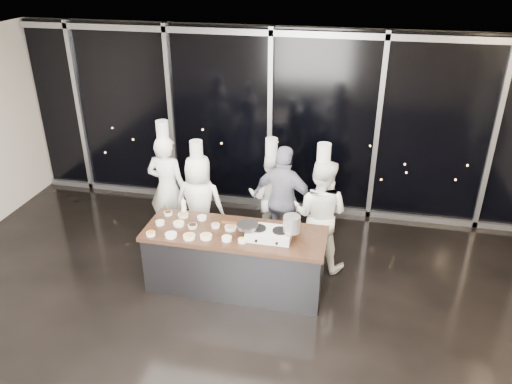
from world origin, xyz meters
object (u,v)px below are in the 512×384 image
at_px(stock_pot, 292,224).
at_px(chef_right, 320,214).
at_px(frying_pan, 247,225).
at_px(chef_far_left, 167,187).
at_px(guest, 284,201).
at_px(demo_counter, 235,259).
at_px(chef_left, 199,203).
at_px(stove, 269,234).
at_px(chef_center, 271,196).

bearing_deg(stock_pot, chef_right, 71.19).
distance_m(frying_pan, stock_pot, 0.59).
bearing_deg(chef_far_left, chef_right, 178.22).
xyz_separation_m(chef_far_left, guest, (1.87, 0.00, -0.03)).
distance_m(frying_pan, chef_right, 1.25).
relative_size(demo_counter, chef_left, 1.35).
distance_m(frying_pan, chef_far_left, 1.94).
bearing_deg(demo_counter, chef_right, 36.94).
height_order(stove, guest, guest).
bearing_deg(chef_right, guest, -13.69).
height_order(demo_counter, chef_center, chef_center).
relative_size(stock_pot, chef_center, 0.13).
height_order(demo_counter, stove, stove).
height_order(guest, chef_right, chef_right).
height_order(demo_counter, frying_pan, frying_pan).
bearing_deg(chef_right, stock_pot, 83.00).
xyz_separation_m(demo_counter, guest, (0.49, 1.08, 0.42)).
distance_m(frying_pan, chef_center, 1.50).
height_order(stove, chef_far_left, chef_far_left).
bearing_deg(chef_center, stock_pot, 108.81).
relative_size(chef_far_left, guest, 1.15).
bearing_deg(chef_far_left, chef_center, -164.04).
xyz_separation_m(demo_counter, stove, (0.48, -0.05, 0.51)).
xyz_separation_m(stock_pot, chef_left, (-1.55, 0.90, -0.34)).
height_order(demo_counter, stock_pot, stock_pot).
bearing_deg(demo_counter, frying_pan, -20.34).
relative_size(stove, guest, 0.33).
bearing_deg(frying_pan, chef_right, 45.06).
bearing_deg(chef_center, stove, 98.06).
relative_size(stove, stock_pot, 2.66).
bearing_deg(chef_far_left, demo_counter, 146.56).
xyz_separation_m(frying_pan, chef_center, (0.04, 1.47, -0.30)).
bearing_deg(stove, stock_pot, 0.26).
bearing_deg(stock_pot, chef_center, 110.54).
bearing_deg(chef_left, guest, -170.91).
bearing_deg(demo_counter, chef_left, 132.49).
distance_m(chef_center, guest, 0.43).
bearing_deg(demo_counter, chef_center, 80.59).
bearing_deg(demo_counter, guest, 65.30).
bearing_deg(chef_right, chef_far_left, 5.50).
bearing_deg(chef_far_left, frying_pan, 148.35).
bearing_deg(guest, stove, 104.21).
relative_size(chef_far_left, chef_left, 1.10).
bearing_deg(guest, chef_right, 169.36).
bearing_deg(guest, chef_far_left, 14.96).
bearing_deg(demo_counter, stock_pot, -4.03).
height_order(stock_pot, chef_center, chef_center).
relative_size(chef_center, guest, 1.00).
bearing_deg(chef_right, chef_left, 10.37).
bearing_deg(frying_pan, stock_pot, 1.76).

